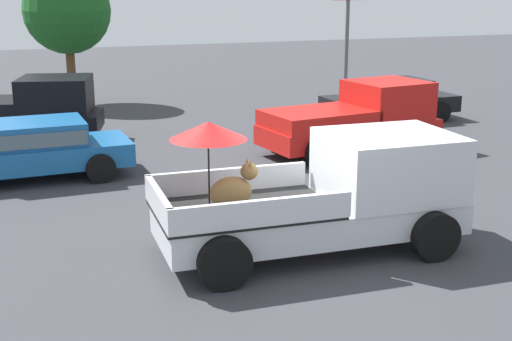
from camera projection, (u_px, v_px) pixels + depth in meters
ground_plane at (310, 250)px, 11.46m from camera, size 80.00×80.00×0.00m
pickup_truck_main at (334, 193)px, 11.33m from camera, size 5.13×2.45×2.26m
pickup_truck_red at (21, 111)px, 19.20m from camera, size 5.10×3.12×1.80m
pickup_truck_far at (357, 119)px, 18.07m from camera, size 5.00×2.67×1.80m
parked_sedan_near at (34, 147)px, 15.49m from camera, size 4.34×2.06×1.33m
parked_sedan_far at (391, 98)px, 22.19m from camera, size 4.32×2.02×1.33m
motel_sign at (348, 11)px, 27.86m from camera, size 1.40×0.16×4.57m
tree_by_lot at (67, 11)px, 24.52m from camera, size 3.11×3.11×4.95m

